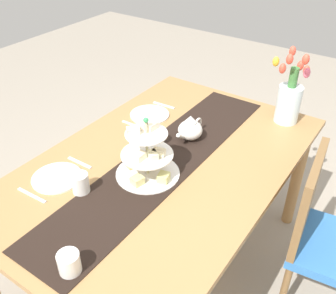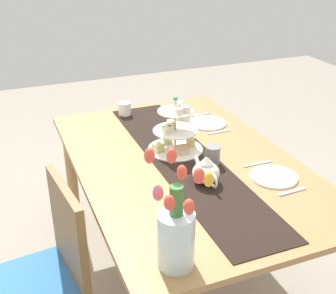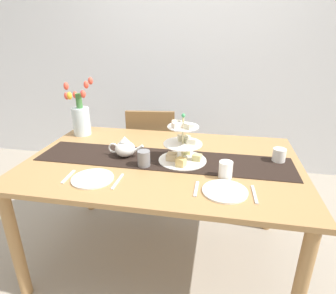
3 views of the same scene
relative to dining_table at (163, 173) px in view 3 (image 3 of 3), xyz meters
The scene contains 17 objects.
ground_plane 0.68m from the dining_table, ahead, with size 8.00×8.00×0.00m, color gray.
room_wall_rear 1.76m from the dining_table, 90.00° to the left, with size 6.00×0.08×2.60m, color silver.
dining_table is the anchor object (origin of this frame).
chair_left 0.84m from the dining_table, 108.61° to the left, with size 0.47×0.47×0.91m.
table_runner 0.10m from the dining_table, 90.00° to the left, with size 1.61×0.33×0.00m, color black.
tiered_cake_stand 0.23m from the dining_table, ahead, with size 0.30×0.30×0.30m.
teapot 0.29m from the dining_table, behind, with size 0.24×0.13×0.14m.
tulip_vase 0.84m from the dining_table, 154.01° to the left, with size 0.21×0.21×0.44m.
cream_jug 0.74m from the dining_table, ahead, with size 0.08×0.08×0.09m, color white.
dinner_plate_left 0.47m from the dining_table, 134.77° to the right, with size 0.23×0.23×0.01m, color white.
fork_left 0.58m from the dining_table, 145.10° to the right, with size 0.02×0.15×0.01m, color silver.
knife_left 0.39m from the dining_table, 118.83° to the right, with size 0.01×0.17×0.01m, color silver.
dinner_plate_right 0.52m from the dining_table, 40.08° to the right, with size 0.23×0.23×0.01m, color white.
fork_right 0.42m from the dining_table, 53.25° to the right, with size 0.02×0.15×0.01m, color silver.
knife_right 0.64m from the dining_table, 31.53° to the right, with size 0.01×0.17×0.01m, color silver.
mug_grey 0.21m from the dining_table, 128.38° to the right, with size 0.08×0.08×0.10m, color slate.
mug_white_text 0.45m from the dining_table, 23.32° to the right, with size 0.08×0.08×0.10m, color white.
Camera 3 is at (0.34, -1.60, 1.53)m, focal length 30.22 mm.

